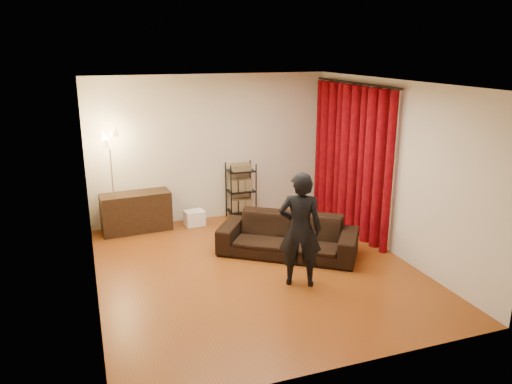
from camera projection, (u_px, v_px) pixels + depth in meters
name	position (u px, v px, depth m)	size (l,w,h in m)	color
floor	(256.00, 269.00, 7.37)	(5.00, 5.00, 0.00)	maroon
ceiling	(256.00, 83.00, 6.62)	(5.00, 5.00, 0.00)	white
wall_back	(211.00, 148.00, 9.26)	(5.00, 5.00, 0.00)	beige
wall_front	(344.00, 246.00, 4.73)	(5.00, 5.00, 0.00)	beige
wall_left	(88.00, 197.00, 6.27)	(5.00, 5.00, 0.00)	beige
wall_right	(393.00, 169.00, 7.72)	(5.00, 5.00, 0.00)	beige
curtain_rod	(355.00, 83.00, 8.36)	(0.04, 0.04, 2.65)	black
curtain	(350.00, 159.00, 8.72)	(0.22, 2.65, 2.55)	maroon
sofa	(288.00, 236.00, 7.82)	(2.14, 0.84, 0.62)	black
person	(300.00, 230.00, 6.71)	(0.59, 0.38, 1.60)	black
media_cabinet	(136.00, 212.00, 8.82)	(1.20, 0.45, 0.70)	#311F11
storage_boxes	(195.00, 218.00, 9.14)	(0.34, 0.28, 0.28)	white
wire_shelf	(241.00, 191.00, 9.44)	(0.49, 0.34, 1.08)	black
floor_lamp	(113.00, 184.00, 8.44)	(0.33, 0.33, 1.84)	silver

